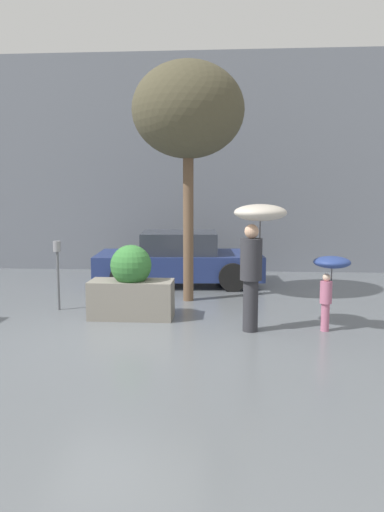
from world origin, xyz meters
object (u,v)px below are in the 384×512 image
(parked_car_near, at_px, (179,260))
(parking_meter, at_px, (57,261))
(street_tree, at_px, (188,112))
(person_adult, at_px, (256,239))
(planter_box, at_px, (131,286))
(person_child, at_px, (330,272))

(parked_car_near, height_order, parking_meter, parking_meter)
(parked_car_near, xyz_separation_m, street_tree, (0.37, -1.84, 3.22))
(person_adult, relative_size, parking_meter, 1.55)
(street_tree, bearing_deg, planter_box, -120.89)
(person_adult, xyz_separation_m, person_child, (1.19, 0.06, -0.53))
(person_child, distance_m, street_tree, 4.30)
(person_child, distance_m, parked_car_near, 4.85)
(planter_box, xyz_separation_m, parking_meter, (-1.50, 0.50, 0.38))
(planter_box, bearing_deg, parked_car_near, 80.93)
(person_adult, bearing_deg, person_child, -26.40)
(person_child, height_order, parked_car_near, parked_car_near)
(street_tree, bearing_deg, person_adult, -59.59)
(planter_box, xyz_separation_m, street_tree, (0.90, 1.50, 3.24))
(person_child, relative_size, parked_car_near, 0.30)
(person_adult, relative_size, street_tree, 0.43)
(person_adult, xyz_separation_m, parking_meter, (-3.66, 1.15, -0.55))
(person_child, height_order, street_tree, street_tree)
(planter_box, relative_size, person_adult, 0.72)
(planter_box, relative_size, street_tree, 0.31)
(street_tree, bearing_deg, person_child, -40.35)
(planter_box, bearing_deg, parking_meter, 161.68)
(parking_meter, bearing_deg, parked_car_near, 54.35)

